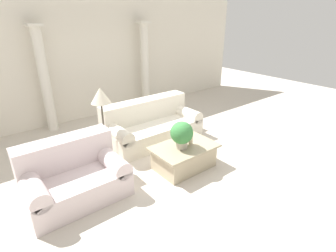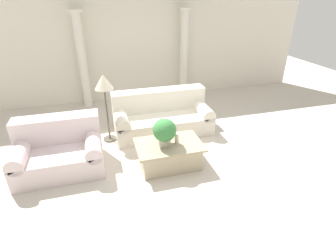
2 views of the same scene
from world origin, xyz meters
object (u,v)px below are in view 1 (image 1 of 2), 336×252
Objects in this scene: loveseat at (73,175)px; floor_lamp at (101,100)px; coffee_table at (184,156)px; potted_plant at (182,134)px; sofa_long at (151,125)px.

loveseat is 1.02× the size of floor_lamp.
floor_lamp is (0.89, 0.75, 0.82)m from loveseat.
potted_plant reaches higher than coffee_table.
loveseat is 1.25× the size of coffee_table.
loveseat is at bearing 164.77° from potted_plant.
potted_plant reaches higher than sofa_long.
loveseat is at bearing 165.87° from coffee_table.
floor_lamp is at bearing -173.69° from sofa_long.
sofa_long is 1.36m from coffee_table.
sofa_long is 4.24× the size of potted_plant.
potted_plant is (1.76, -0.48, 0.36)m from loveseat.
potted_plant is (-0.08, -0.02, 0.49)m from coffee_table.
potted_plant is at bearing -54.65° from floor_lamp.
coffee_table is at bearing 11.11° from potted_plant.
sofa_long and loveseat have the same top height.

